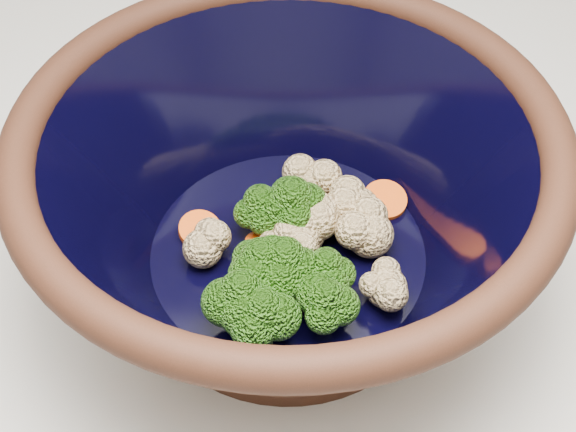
{
  "coord_description": "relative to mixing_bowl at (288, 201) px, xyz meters",
  "views": [
    {
      "loc": [
        0.03,
        -0.37,
        1.37
      ],
      "look_at": [
        0.06,
        -0.01,
        0.97
      ],
      "focal_mm": 50.0,
      "sensor_mm": 36.0,
      "label": 1
    }
  ],
  "objects": [
    {
      "name": "vegetable_pile",
      "position": [
        0.0,
        -0.02,
        -0.03
      ],
      "size": [
        0.17,
        0.16,
        0.06
      ],
      "color": "#608442",
      "rests_on": "mixing_bowl"
    },
    {
      "name": "mixing_bowl",
      "position": [
        0.0,
        0.0,
        0.0
      ],
      "size": [
        0.42,
        0.42,
        0.15
      ],
      "rotation": [
        0.0,
        0.0,
        0.33
      ],
      "color": "black",
      "rests_on": "counter"
    }
  ]
}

